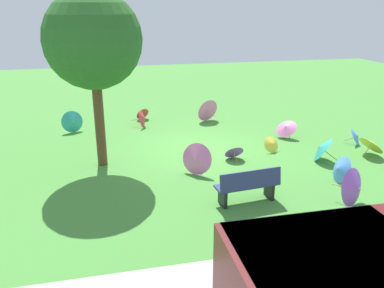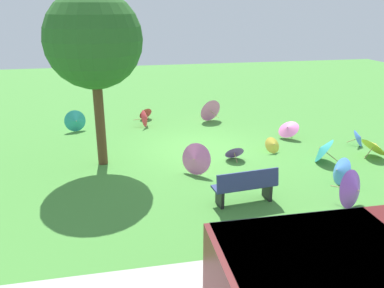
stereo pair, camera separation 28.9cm
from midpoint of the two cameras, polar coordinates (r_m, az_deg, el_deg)
ground at (r=13.40m, az=0.26°, el=-0.84°), size 40.00×40.00×0.00m
van_dark at (r=6.54m, az=23.32°, el=-17.20°), size 4.61×2.15×1.53m
park_bench at (r=9.81m, az=7.24°, el=-5.95°), size 1.64×0.65×0.90m
shade_tree at (r=11.70m, az=-14.77°, el=14.16°), size 2.76×2.76×5.10m
parasol_red_0 at (r=15.95m, az=-7.52°, el=3.65°), size 0.74×0.73×0.70m
parasol_yellow_0 at (r=13.37m, az=10.85°, el=-0.01°), size 0.66×0.61×0.54m
parasol_pink_0 at (r=14.83m, az=12.82°, el=2.33°), size 0.99×1.01×0.69m
parasol_purple_0 at (r=12.56m, az=5.35°, el=-1.00°), size 0.64×0.59×0.55m
parasol_teal_0 at (r=12.95m, az=17.44°, el=-0.57°), size 0.98×1.07×0.82m
parasol_red_1 at (r=17.04m, az=-7.68°, el=4.40°), size 0.67×0.59×0.54m
parasol_pink_2 at (r=16.64m, az=1.59°, el=4.97°), size 1.04×1.00×0.97m
parasol_blue_0 at (r=11.54m, az=19.75°, el=-3.42°), size 0.74×0.79×0.78m
parasol_teal_3 at (r=15.83m, az=-17.29°, el=3.07°), size 0.89×0.86×0.84m
parasol_yellow_1 at (r=13.97m, az=23.95°, el=-0.00°), size 0.87×0.96×0.73m
parasol_blue_1 at (r=14.91m, az=22.09°, el=1.01°), size 0.70×0.73×0.59m
parasol_pink_3 at (r=11.34m, az=-0.15°, el=-2.19°), size 0.94×0.90×0.93m
parasol_purple_2 at (r=10.28m, az=21.72°, el=-5.90°), size 1.02×0.93×0.97m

